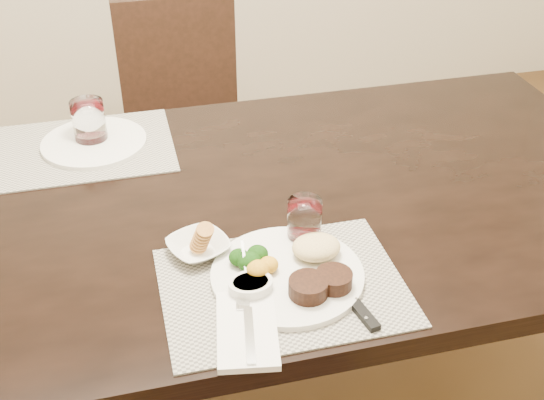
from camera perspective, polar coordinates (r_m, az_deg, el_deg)
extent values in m
cube|color=black|center=(1.56, -3.13, -0.80)|extent=(2.00, 1.00, 0.05)
cube|color=black|center=(2.40, 17.09, 0.50)|extent=(0.08, 0.08, 0.70)
cube|color=black|center=(2.44, -6.90, 4.61)|extent=(0.42, 0.42, 0.04)
cube|color=black|center=(2.40, -10.17, -2.71)|extent=(0.04, 0.04, 0.41)
cube|color=black|center=(2.43, -1.73, -1.51)|extent=(0.04, 0.04, 0.41)
cube|color=black|center=(2.69, -10.92, 1.75)|extent=(0.04, 0.04, 0.41)
cube|color=black|center=(2.72, -3.39, 2.76)|extent=(0.04, 0.04, 0.41)
cube|color=black|center=(2.50, -7.93, 11.58)|extent=(0.42, 0.04, 0.45)
cube|color=gray|center=(1.31, 0.90, -7.26)|extent=(0.46, 0.34, 0.00)
cube|color=gray|center=(1.81, -15.63, 4.17)|extent=(0.46, 0.34, 0.00)
cylinder|color=silver|center=(1.32, 1.29, -6.27)|extent=(0.30, 0.30, 0.01)
cylinder|color=black|center=(1.26, 3.06, -7.30)|extent=(0.07, 0.07, 0.03)
cylinder|color=black|center=(1.29, 5.20, -6.64)|extent=(0.07, 0.07, 0.03)
ellipsoid|color=#D3C07E|center=(1.35, 3.72, -3.95)|extent=(0.10, 0.08, 0.04)
ellipsoid|color=#103B0B|center=(1.32, -1.92, -5.17)|extent=(0.05, 0.05, 0.04)
ellipsoid|color=#C79019|center=(1.30, -1.20, -5.85)|extent=(0.04, 0.04, 0.04)
cube|color=white|center=(1.22, -2.11, -10.79)|extent=(0.14, 0.20, 0.01)
cube|color=white|center=(1.19, -1.89, -11.19)|extent=(0.04, 0.13, 0.01)
cube|color=white|center=(1.26, -2.47, -8.37)|extent=(0.03, 0.05, 0.00)
cube|color=white|center=(1.35, 5.67, -5.99)|extent=(0.05, 0.15, 0.00)
cube|color=black|center=(1.26, 7.44, -9.19)|extent=(0.04, 0.11, 0.01)
imported|color=silver|center=(1.39, -6.18, -3.93)|extent=(0.15, 0.15, 0.03)
cylinder|color=#A77234|center=(1.37, -6.23, -3.27)|extent=(0.04, 0.04, 0.04)
cylinder|color=silver|center=(1.28, -1.79, -7.36)|extent=(0.08, 0.08, 0.03)
cylinder|color=#0C350C|center=(1.27, -1.80, -6.99)|extent=(0.07, 0.07, 0.01)
cube|color=white|center=(1.30, -2.35, -4.77)|extent=(0.01, 0.06, 0.04)
cylinder|color=silver|center=(1.39, 2.73, -1.76)|extent=(0.07, 0.07, 0.10)
cylinder|color=#360407|center=(1.42, 2.69, -2.96)|extent=(0.06, 0.06, 0.02)
cylinder|color=silver|center=(1.82, -14.66, 4.68)|extent=(0.27, 0.27, 0.01)
cylinder|color=silver|center=(1.81, -15.06, 6.32)|extent=(0.08, 0.08, 0.12)
cylinder|color=#360407|center=(1.83, -14.86, 5.12)|extent=(0.07, 0.07, 0.03)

